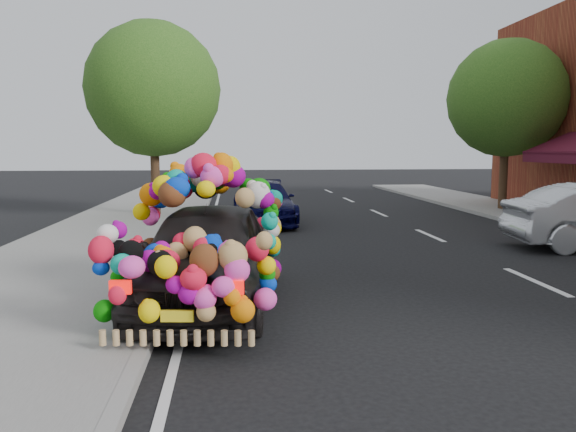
# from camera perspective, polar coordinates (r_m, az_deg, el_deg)

# --- Properties ---
(ground) EXTENTS (100.00, 100.00, 0.00)m
(ground) POSITION_cam_1_polar(r_m,az_deg,el_deg) (9.02, 3.35, -7.22)
(ground) COLOR black
(ground) RESTS_ON ground
(sidewalk) EXTENTS (4.00, 60.00, 0.12)m
(sidewalk) POSITION_cam_1_polar(r_m,az_deg,el_deg) (9.36, -23.85, -6.91)
(sidewalk) COLOR gray
(sidewalk) RESTS_ON ground
(kerb) EXTENTS (0.15, 60.00, 0.13)m
(kerb) POSITION_cam_1_polar(r_m,az_deg,el_deg) (8.95, -11.80, -7.05)
(kerb) COLOR gray
(kerb) RESTS_ON ground
(lane_markings) EXTENTS (6.00, 50.00, 0.01)m
(lane_markings) POSITION_cam_1_polar(r_m,az_deg,el_deg) (10.21, 23.84, -6.10)
(lane_markings) COLOR silver
(lane_markings) RESTS_ON ground
(tree_near_sidewalk) EXTENTS (4.20, 4.20, 6.13)m
(tree_near_sidewalk) POSITION_cam_1_polar(r_m,az_deg,el_deg) (18.39, -13.56, 12.38)
(tree_near_sidewalk) COLOR #332114
(tree_near_sidewalk) RESTS_ON ground
(tree_far_b) EXTENTS (4.00, 4.00, 5.90)m
(tree_far_b) POSITION_cam_1_polar(r_m,az_deg,el_deg) (20.94, 21.34, 11.05)
(tree_far_b) COLOR #332114
(tree_far_b) RESTS_ON ground
(plush_art_car) EXTENTS (2.54, 4.64, 2.09)m
(plush_art_car) POSITION_cam_1_polar(r_m,az_deg,el_deg) (7.92, -8.16, -1.37)
(plush_art_car) COLOR black
(plush_art_car) RESTS_ON ground
(navy_sedan) EXTENTS (1.81, 4.27, 1.23)m
(navy_sedan) POSITION_cam_1_polar(r_m,az_deg,el_deg) (16.62, -2.50, 1.40)
(navy_sedan) COLOR black
(navy_sedan) RESTS_ON ground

